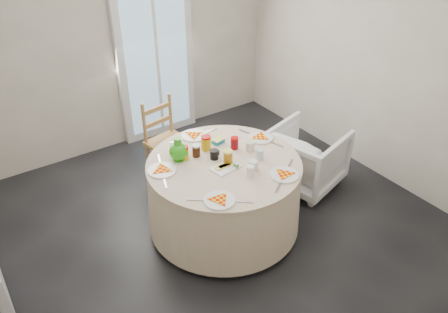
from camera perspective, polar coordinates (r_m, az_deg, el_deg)
floor at (r=4.37m, az=-0.75°, el=-8.61°), size 4.00×4.00×0.00m
wall_back at (r=5.31m, az=-13.39°, el=14.49°), size 4.00×0.02×2.60m
wall_right at (r=4.96m, az=19.17°, el=12.27°), size 0.02×4.00×2.60m
glass_door at (r=5.50m, az=-8.95°, el=12.81°), size 1.00×0.08×2.10m
table at (r=4.10m, az=0.00°, el=-5.00°), size 1.43×1.43×0.72m
wooden_chair at (r=4.77m, az=-7.21°, el=2.00°), size 0.48×0.47×0.93m
armchair at (r=4.76m, az=10.71°, el=0.43°), size 0.84×0.87×0.74m
place_settings at (r=3.88m, az=0.00°, el=-0.37°), size 1.65×1.65×0.03m
jar_cluster at (r=3.97m, az=-2.02°, el=1.35°), size 0.59×0.39×0.16m
butter_tub at (r=4.15m, az=-0.77°, el=2.33°), size 0.13×0.10×0.04m
green_pitcher at (r=3.88m, az=-6.02°, el=1.25°), size 0.19×0.19×0.21m
cheese_platter at (r=3.80m, az=0.23°, el=-1.09°), size 0.27×0.20×0.03m
mugs_glasses at (r=3.91m, az=1.88°, el=0.65°), size 0.71×0.71×0.11m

